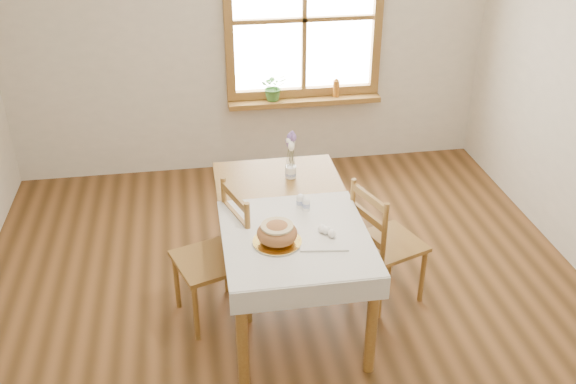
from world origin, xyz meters
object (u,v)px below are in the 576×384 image
object	(u,v)px
chair_right	(388,242)
bread_plate	(277,242)
chair_left	(210,259)
dining_table	(288,223)
flower_vase	(291,173)

from	to	relation	value
chair_right	bread_plate	world-z (taller)	chair_right
chair_left	bread_plate	size ratio (longest dim) A/B	3.25
dining_table	flower_vase	distance (m)	0.49
bread_plate	chair_right	bearing A→B (deg)	22.17
dining_table	bread_plate	bearing A→B (deg)	-108.96
chair_left	flower_vase	world-z (taller)	chair_left
dining_table	flower_vase	xyz separation A→B (m)	(0.09, 0.46, 0.13)
chair_left	flower_vase	bearing A→B (deg)	110.51
chair_right	chair_left	bearing A→B (deg)	71.08
chair_right	bread_plate	xyz separation A→B (m)	(-0.83, -0.34, 0.31)
dining_table	chair_right	world-z (taller)	chair_right
chair_left	dining_table	bearing A→B (deg)	76.96
chair_right	flower_vase	bearing A→B (deg)	31.07
dining_table	chair_left	distance (m)	0.57
chair_right	bread_plate	distance (m)	0.95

